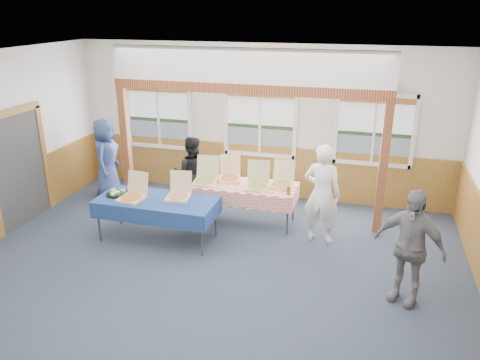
# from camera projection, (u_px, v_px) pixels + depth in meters

# --- Properties ---
(floor) EXTENTS (8.00, 8.00, 0.00)m
(floor) POSITION_uv_depth(u_px,v_px,m) (206.00, 275.00, 7.17)
(floor) COLOR #26333E
(floor) RESTS_ON ground
(ceiling) EXTENTS (8.00, 8.00, 0.00)m
(ceiling) POSITION_uv_depth(u_px,v_px,m) (200.00, 62.00, 6.05)
(ceiling) COLOR white
(ceiling) RESTS_ON wall_back
(wall_back) EXTENTS (8.00, 0.00, 8.00)m
(wall_back) POSITION_uv_depth(u_px,v_px,m) (260.00, 122.00, 9.77)
(wall_back) COLOR silver
(wall_back) RESTS_ON floor
(wall_front) EXTENTS (8.00, 0.00, 8.00)m
(wall_front) POSITION_uv_depth(u_px,v_px,m) (42.00, 335.00, 3.46)
(wall_front) COLOR silver
(wall_front) RESTS_ON floor
(wainscot_back) EXTENTS (7.98, 0.05, 1.10)m
(wainscot_back) POSITION_uv_depth(u_px,v_px,m) (259.00, 170.00, 10.11)
(wainscot_back) COLOR brown
(wainscot_back) RESTS_ON floor
(cased_opening) EXTENTS (0.06, 1.30, 2.10)m
(cased_opening) POSITION_uv_depth(u_px,v_px,m) (19.00, 169.00, 8.62)
(cased_opening) COLOR #303030
(cased_opening) RESTS_ON wall_left
(window_left) EXTENTS (1.56, 0.10, 1.46)m
(window_left) POSITION_uv_depth(u_px,v_px,m) (158.00, 112.00, 10.29)
(window_left) COLOR white
(window_left) RESTS_ON wall_back
(window_mid) EXTENTS (1.56, 0.10, 1.46)m
(window_mid) POSITION_uv_depth(u_px,v_px,m) (260.00, 119.00, 9.70)
(window_mid) COLOR white
(window_mid) RESTS_ON wall_back
(window_right) EXTENTS (1.56, 0.10, 1.46)m
(window_right) POSITION_uv_depth(u_px,v_px,m) (375.00, 126.00, 9.12)
(window_right) COLOR white
(window_right) RESTS_ON wall_back
(post_left) EXTENTS (0.15, 0.15, 2.40)m
(post_left) POSITION_uv_depth(u_px,v_px,m) (126.00, 147.00, 9.46)
(post_left) COLOR #592713
(post_left) RESTS_ON floor
(post_right) EXTENTS (0.15, 0.15, 2.40)m
(post_right) POSITION_uv_depth(u_px,v_px,m) (383.00, 169.00, 8.19)
(post_right) COLOR #592713
(post_right) RESTS_ON floor
(cross_beam) EXTENTS (5.15, 0.18, 0.18)m
(cross_beam) POSITION_uv_depth(u_px,v_px,m) (246.00, 89.00, 8.38)
(cross_beam) COLOR #592713
(cross_beam) RESTS_ON post_left
(table_left) EXTENTS (2.22, 1.33, 0.76)m
(table_left) POSITION_uv_depth(u_px,v_px,m) (157.00, 202.00, 8.07)
(table_left) COLOR #303030
(table_left) RESTS_ON floor
(table_right) EXTENTS (2.00, 1.10, 0.76)m
(table_right) POSITION_uv_depth(u_px,v_px,m) (246.00, 188.00, 8.71)
(table_right) COLOR #303030
(table_right) RESTS_ON floor
(pizza_box_a) EXTENTS (0.44, 0.52, 0.43)m
(pizza_box_a) POSITION_uv_depth(u_px,v_px,m) (132.00, 196.00, 8.03)
(pizza_box_a) COLOR beige
(pizza_box_a) RESTS_ON table_left
(pizza_box_b) EXTENTS (0.45, 0.52, 0.42)m
(pizza_box_b) POSITION_uv_depth(u_px,v_px,m) (178.00, 194.00, 8.09)
(pizza_box_b) COLOR beige
(pizza_box_b) RESTS_ON table_left
(pizza_box_c) EXTENTS (0.48, 0.56, 0.47)m
(pizza_box_c) POSITION_uv_depth(u_px,v_px,m) (206.00, 179.00, 8.77)
(pizza_box_c) COLOR beige
(pizza_box_c) RESTS_ON table_right
(pizza_box_d) EXTENTS (0.51, 0.57, 0.43)m
(pizza_box_d) POSITION_uv_depth(u_px,v_px,m) (230.00, 176.00, 8.93)
(pizza_box_d) COLOR beige
(pizza_box_d) RESTS_ON table_right
(pizza_box_e) EXTENTS (0.48, 0.56, 0.45)m
(pizza_box_e) POSITION_uv_depth(u_px,v_px,m) (257.00, 184.00, 8.54)
(pizza_box_e) COLOR beige
(pizza_box_e) RESTS_ON table_right
(pizza_box_f) EXTENTS (0.42, 0.50, 0.44)m
(pizza_box_f) POSITION_uv_depth(u_px,v_px,m) (282.00, 182.00, 8.63)
(pizza_box_f) COLOR beige
(pizza_box_f) RESTS_ON table_right
(veggie_tray) EXTENTS (0.39, 0.39, 0.09)m
(veggie_tray) POSITION_uv_depth(u_px,v_px,m) (117.00, 193.00, 8.23)
(veggie_tray) COLOR black
(veggie_tray) RESTS_ON table_left
(drink_glass) EXTENTS (0.07, 0.07, 0.15)m
(drink_glass) POSITION_uv_depth(u_px,v_px,m) (288.00, 191.00, 8.22)
(drink_glass) COLOR brown
(drink_glass) RESTS_ON table_right
(woman_white) EXTENTS (0.70, 0.51, 1.76)m
(woman_white) POSITION_uv_depth(u_px,v_px,m) (322.00, 194.00, 7.95)
(woman_white) COLOR white
(woman_white) RESTS_ON floor
(woman_black) EXTENTS (0.84, 0.72, 1.50)m
(woman_black) POSITION_uv_depth(u_px,v_px,m) (192.00, 173.00, 9.34)
(woman_black) COLOR black
(woman_black) RESTS_ON floor
(man_blue) EXTENTS (0.70, 0.92, 1.69)m
(man_blue) POSITION_uv_depth(u_px,v_px,m) (106.00, 158.00, 9.96)
(man_blue) COLOR navy
(man_blue) RESTS_ON floor
(person_grey) EXTENTS (1.06, 0.79, 1.67)m
(person_grey) POSITION_uv_depth(u_px,v_px,m) (409.00, 247.00, 6.31)
(person_grey) COLOR slate
(person_grey) RESTS_ON floor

